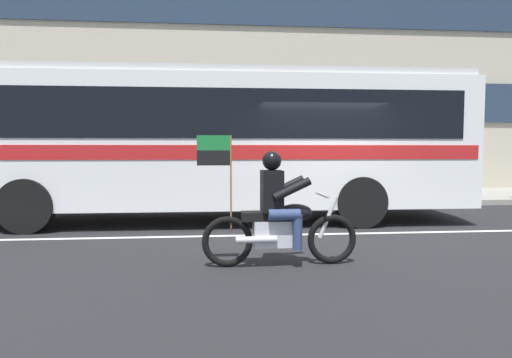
# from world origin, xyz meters

# --- Properties ---
(ground_plane) EXTENTS (60.00, 60.00, 0.00)m
(ground_plane) POSITION_xyz_m (0.00, 0.00, 0.00)
(ground_plane) COLOR black
(sidewalk_curb) EXTENTS (28.00, 3.80, 0.15)m
(sidewalk_curb) POSITION_xyz_m (0.00, 5.10, 0.07)
(sidewalk_curb) COLOR gray
(sidewalk_curb) RESTS_ON ground_plane
(lane_center_stripe) EXTENTS (26.60, 0.14, 0.01)m
(lane_center_stripe) POSITION_xyz_m (0.00, -0.60, 0.00)
(lane_center_stripe) COLOR silver
(lane_center_stripe) RESTS_ON ground_plane
(office_building_facade) EXTENTS (28.00, 0.89, 9.35)m
(office_building_facade) POSITION_xyz_m (0.00, 7.39, 4.68)
(office_building_facade) COLOR #B2A893
(office_building_facade) RESTS_ON ground_plane
(transit_bus) EXTENTS (11.11, 2.68, 3.22)m
(transit_bus) POSITION_xyz_m (-2.30, 1.19, 1.88)
(transit_bus) COLOR white
(transit_bus) RESTS_ON ground_plane
(motorcycle_with_rider) EXTENTS (2.20, 0.64, 1.78)m
(motorcycle_with_rider) POSITION_xyz_m (-1.33, -2.75, 0.67)
(motorcycle_with_rider) COLOR black
(motorcycle_with_rider) RESTS_ON ground_plane
(fire_hydrant) EXTENTS (0.22, 0.30, 0.75)m
(fire_hydrant) POSITION_xyz_m (0.66, 3.79, 0.52)
(fire_hydrant) COLOR red
(fire_hydrant) RESTS_ON sidewalk_curb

